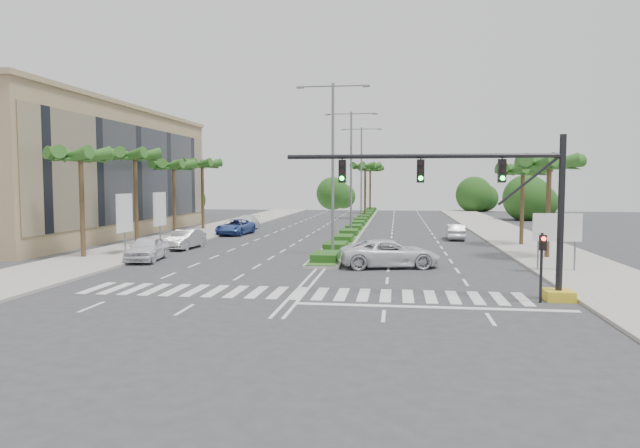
% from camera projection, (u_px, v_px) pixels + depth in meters
% --- Properties ---
extents(ground, '(160.00, 160.00, 0.00)m').
position_uv_depth(ground, '(299.00, 294.00, 26.41)').
color(ground, '#333335').
rests_on(ground, ground).
extents(footpath_right, '(6.00, 120.00, 0.15)m').
position_uv_depth(footpath_right, '(536.00, 248.00, 44.14)').
color(footpath_right, gray).
rests_on(footpath_right, ground).
extents(footpath_left, '(6.00, 120.00, 0.15)m').
position_uv_depth(footpath_left, '(162.00, 242.00, 48.20)').
color(footpath_left, gray).
rests_on(footpath_left, ground).
extents(median, '(2.20, 75.00, 0.20)m').
position_uv_depth(median, '(361.00, 223.00, 70.88)').
color(median, gray).
rests_on(median, ground).
extents(median_grass, '(1.80, 75.00, 0.04)m').
position_uv_depth(median_grass, '(361.00, 222.00, 70.87)').
color(median_grass, '#325F20').
rests_on(median_grass, median).
extents(building, '(12.00, 36.00, 12.00)m').
position_uv_depth(building, '(80.00, 174.00, 55.14)').
color(building, tan).
rests_on(building, ground).
extents(signal_gantry, '(12.60, 1.20, 7.20)m').
position_uv_depth(signal_gantry, '(507.00, 221.00, 24.92)').
color(signal_gantry, gold).
rests_on(signal_gantry, ground).
extents(pedestrian_signal, '(0.28, 0.36, 3.00)m').
position_uv_depth(pedestrian_signal, '(542.00, 256.00, 24.17)').
color(pedestrian_signal, black).
rests_on(pedestrian_signal, ground).
extents(direction_sign, '(2.70, 0.11, 3.40)m').
position_uv_depth(direction_sign, '(557.00, 230.00, 32.32)').
color(direction_sign, slate).
rests_on(direction_sign, ground).
extents(billboard_near, '(0.18, 2.10, 4.35)m').
position_uv_depth(billboard_near, '(125.00, 214.00, 39.99)').
color(billboard_near, slate).
rests_on(billboard_near, ground).
extents(billboard_far, '(0.18, 2.10, 4.35)m').
position_uv_depth(billboard_far, '(160.00, 210.00, 45.92)').
color(billboard_far, slate).
rests_on(billboard_far, ground).
extents(palm_left_near, '(4.57, 4.68, 7.55)m').
position_uv_depth(palm_left_near, '(81.00, 159.00, 38.01)').
color(palm_left_near, brown).
rests_on(palm_left_near, ground).
extents(palm_left_mid, '(4.57, 4.68, 7.95)m').
position_uv_depth(palm_left_mid, '(135.00, 158.00, 45.89)').
color(palm_left_mid, brown).
rests_on(palm_left_mid, ground).
extents(palm_left_far, '(4.57, 4.68, 7.35)m').
position_uv_depth(palm_left_far, '(174.00, 168.00, 53.84)').
color(palm_left_far, brown).
rests_on(palm_left_far, ground).
extents(palm_left_end, '(4.57, 4.68, 7.75)m').
position_uv_depth(palm_left_end, '(202.00, 166.00, 61.72)').
color(palm_left_end, brown).
rests_on(palm_left_end, ground).
extents(palm_right_near, '(4.57, 4.68, 7.05)m').
position_uv_depth(palm_right_near, '(549.00, 166.00, 37.86)').
color(palm_right_near, brown).
rests_on(palm_right_near, ground).
extents(palm_right_far, '(4.57, 4.68, 6.75)m').
position_uv_depth(palm_right_far, '(523.00, 173.00, 45.78)').
color(palm_right_far, brown).
rests_on(palm_right_far, ground).
extents(palm_median_a, '(4.57, 4.68, 8.05)m').
position_uv_depth(palm_median_a, '(365.00, 168.00, 80.25)').
color(palm_median_a, brown).
rests_on(palm_median_a, ground).
extents(palm_median_b, '(4.57, 4.68, 8.05)m').
position_uv_depth(palm_median_b, '(370.00, 170.00, 95.07)').
color(palm_median_b, brown).
rests_on(palm_median_b, ground).
extents(streetlight_near, '(5.10, 0.25, 12.00)m').
position_uv_depth(streetlight_near, '(333.00, 159.00, 39.75)').
color(streetlight_near, slate).
rests_on(streetlight_near, ground).
extents(streetlight_mid, '(5.10, 0.25, 12.00)m').
position_uv_depth(streetlight_mid, '(351.00, 165.00, 55.56)').
color(streetlight_mid, slate).
rests_on(streetlight_mid, ground).
extents(streetlight_far, '(5.10, 0.25, 12.00)m').
position_uv_depth(streetlight_far, '(361.00, 169.00, 71.38)').
color(streetlight_far, slate).
rests_on(streetlight_far, ground).
extents(car_parked_a, '(2.54, 5.01, 1.64)m').
position_uv_depth(car_parked_a, '(147.00, 248.00, 37.43)').
color(car_parked_a, silver).
rests_on(car_parked_a, ground).
extents(car_parked_b, '(1.95, 4.64, 1.49)m').
position_uv_depth(car_parked_b, '(185.00, 239.00, 44.21)').
color(car_parked_b, '#A8A9AD').
rests_on(car_parked_b, ground).
extents(car_parked_c, '(3.02, 5.69, 1.52)m').
position_uv_depth(car_parked_c, '(235.00, 227.00, 56.09)').
color(car_parked_c, '#314C98').
rests_on(car_parked_c, ground).
extents(car_parked_d, '(2.18, 5.35, 1.55)m').
position_uv_depth(car_parked_d, '(246.00, 223.00, 61.82)').
color(car_parked_d, silver).
rests_on(car_parked_d, ground).
extents(car_crossing, '(6.49, 4.01, 1.68)m').
position_uv_depth(car_crossing, '(390.00, 253.00, 34.57)').
color(car_crossing, silver).
rests_on(car_crossing, ground).
extents(car_right, '(1.55, 4.28, 1.40)m').
position_uv_depth(car_right, '(455.00, 232.00, 51.39)').
color(car_right, silver).
rests_on(car_right, ground).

